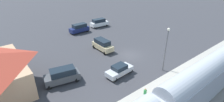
# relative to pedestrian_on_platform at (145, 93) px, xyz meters

# --- Properties ---
(ground_plane) EXTENTS (200.00, 200.00, 0.00)m
(ground_plane) POSITION_rel_pedestrian_on_platform_xyz_m (10.20, -7.46, -1.28)
(ground_plane) COLOR #38383D
(railway_track) EXTENTS (4.80, 70.00, 0.30)m
(railway_track) POSITION_rel_pedestrian_on_platform_xyz_m (-3.80, -7.46, -1.19)
(railway_track) COLOR slate
(railway_track) RESTS_ON ground
(platform) EXTENTS (3.20, 46.00, 0.30)m
(platform) POSITION_rel_pedestrian_on_platform_xyz_m (0.20, -7.46, -1.13)
(platform) COLOR #A8A399
(platform) RESTS_ON ground
(pedestrian_on_platform) EXTENTS (0.36, 0.36, 1.71)m
(pedestrian_on_platform) POSITION_rel_pedestrian_on_platform_xyz_m (0.00, 0.00, 0.00)
(pedestrian_on_platform) COLOR #23284C
(pedestrian_on_platform) RESTS_ON platform
(suv_tan) EXTENTS (4.91, 2.43, 2.22)m
(suv_tan) POSITION_rel_pedestrian_on_platform_xyz_m (15.24, -4.62, -0.13)
(suv_tan) COLOR #C6B284
(suv_tan) RESTS_ON ground
(suv_navy) EXTENTS (2.05, 4.93, 2.22)m
(suv_navy) POSITION_rel_pedestrian_on_platform_xyz_m (27.29, -6.08, -0.13)
(suv_navy) COLOR navy
(suv_navy) RESTS_ON ground
(suv_charcoal) EXTENTS (2.98, 5.21, 2.22)m
(suv_charcoal) POSITION_rel_pedestrian_on_platform_xyz_m (10.09, 6.20, -0.13)
(suv_charcoal) COLOR #47494F
(suv_charcoal) RESTS_ON ground
(sedan_silver) EXTENTS (2.17, 4.62, 1.74)m
(sedan_silver) POSITION_rel_pedestrian_on_platform_xyz_m (6.37, -1.39, -0.40)
(sedan_silver) COLOR silver
(sedan_silver) RESTS_ON ground
(suv_white) EXTENTS (2.25, 5.01, 2.22)m
(suv_white) POSITION_rel_pedestrian_on_platform_xyz_m (28.03, -12.71, -0.13)
(suv_white) COLOR white
(suv_white) RESTS_ON ground
(light_pole_near_platform) EXTENTS (0.44, 0.44, 7.19)m
(light_pole_near_platform) POSITION_rel_pedestrian_on_platform_xyz_m (3.00, -7.78, 3.29)
(light_pole_near_platform) COLOR #515156
(light_pole_near_platform) RESTS_ON ground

